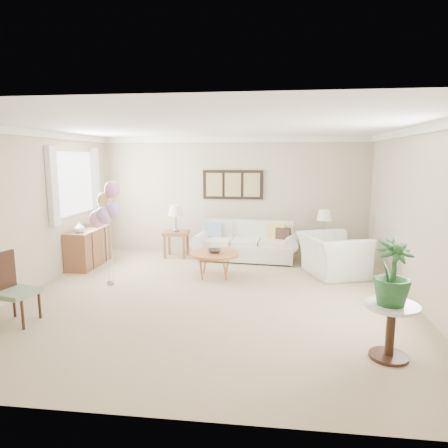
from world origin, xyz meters
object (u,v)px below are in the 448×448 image
(coffee_table, at_px, (215,254))
(armchair, at_px, (333,255))
(sofa, at_px, (246,244))
(balloon_cluster, at_px, (106,207))
(accent_chair, at_px, (11,287))

(coffee_table, xyz_separation_m, armchair, (2.14, 0.40, -0.04))
(sofa, relative_size, coffee_table, 2.53)
(armchair, bearing_deg, balloon_cluster, 87.03)
(coffee_table, relative_size, accent_chair, 0.96)
(accent_chair, distance_m, balloon_cluster, 1.96)
(sofa, height_order, coffee_table, sofa)
(balloon_cluster, bearing_deg, coffee_table, 21.95)
(sofa, relative_size, balloon_cluster, 1.29)
(sofa, height_order, balloon_cluster, balloon_cluster)
(sofa, bearing_deg, armchair, -30.20)
(accent_chair, bearing_deg, armchair, 31.69)
(armchair, relative_size, balloon_cluster, 0.66)
(coffee_table, distance_m, armchair, 2.18)
(armchair, distance_m, balloon_cluster, 4.11)
(armchair, bearing_deg, coffee_table, 81.77)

